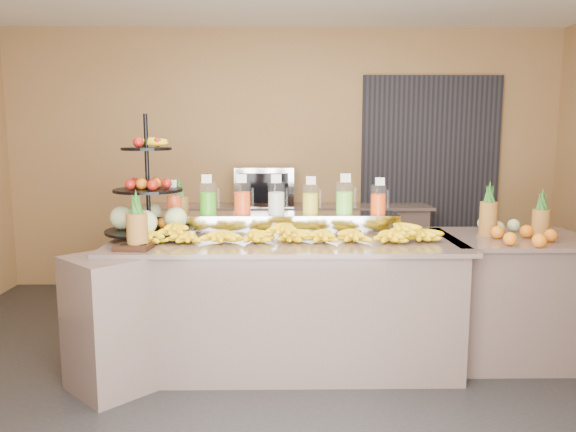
{
  "coord_description": "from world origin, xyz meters",
  "views": [
    {
      "loc": [
        -0.04,
        -3.67,
        1.69
      ],
      "look_at": [
        0.02,
        0.3,
        1.1
      ],
      "focal_mm": 35.0,
      "sensor_mm": 36.0,
      "label": 1
    }
  ],
  "objects_px": {
    "banana_heap": "(289,232)",
    "right_fruit_pile": "(517,228)",
    "pitcher_tray": "(276,223)",
    "condiment_caddy": "(134,247)",
    "oven_warmer": "(265,186)",
    "fruit_stand": "(154,207)"
  },
  "relations": [
    {
      "from": "oven_warmer",
      "to": "right_fruit_pile",
      "type": "bearing_deg",
      "value": -45.69
    },
    {
      "from": "fruit_stand",
      "to": "condiment_caddy",
      "type": "distance_m",
      "value": 0.49
    },
    {
      "from": "pitcher_tray",
      "to": "right_fruit_pile",
      "type": "bearing_deg",
      "value": -9.53
    },
    {
      "from": "fruit_stand",
      "to": "oven_warmer",
      "type": "bearing_deg",
      "value": 78.51
    },
    {
      "from": "banana_heap",
      "to": "right_fruit_pile",
      "type": "distance_m",
      "value": 1.65
    },
    {
      "from": "banana_heap",
      "to": "condiment_caddy",
      "type": "relative_size",
      "value": 9.58
    },
    {
      "from": "oven_warmer",
      "to": "pitcher_tray",
      "type": "bearing_deg",
      "value": -84.73
    },
    {
      "from": "fruit_stand",
      "to": "pitcher_tray",
      "type": "bearing_deg",
      "value": 22.04
    },
    {
      "from": "condiment_caddy",
      "to": "banana_heap",
      "type": "bearing_deg",
      "value": 14.96
    },
    {
      "from": "pitcher_tray",
      "to": "fruit_stand",
      "type": "distance_m",
      "value": 0.92
    },
    {
      "from": "condiment_caddy",
      "to": "right_fruit_pile",
      "type": "height_order",
      "value": "right_fruit_pile"
    },
    {
      "from": "banana_heap",
      "to": "right_fruit_pile",
      "type": "xyz_separation_m",
      "value": [
        1.65,
        0.05,
        0.01
      ]
    },
    {
      "from": "fruit_stand",
      "to": "oven_warmer",
      "type": "xyz_separation_m",
      "value": [
        0.76,
        1.85,
        -0.02
      ]
    },
    {
      "from": "oven_warmer",
      "to": "fruit_stand",
      "type": "bearing_deg",
      "value": -111.56
    },
    {
      "from": "banana_heap",
      "to": "condiment_caddy",
      "type": "distance_m",
      "value": 1.06
    },
    {
      "from": "fruit_stand",
      "to": "right_fruit_pile",
      "type": "distance_m",
      "value": 2.63
    },
    {
      "from": "fruit_stand",
      "to": "condiment_caddy",
      "type": "relative_size",
      "value": 3.93
    },
    {
      "from": "right_fruit_pile",
      "to": "pitcher_tray",
      "type": "bearing_deg",
      "value": 170.47
    },
    {
      "from": "right_fruit_pile",
      "to": "fruit_stand",
      "type": "bearing_deg",
      "value": 177.52
    },
    {
      "from": "fruit_stand",
      "to": "condiment_caddy",
      "type": "xyz_separation_m",
      "value": [
        -0.05,
        -0.44,
        -0.21
      ]
    },
    {
      "from": "banana_heap",
      "to": "fruit_stand",
      "type": "bearing_deg",
      "value": 170.62
    },
    {
      "from": "banana_heap",
      "to": "condiment_caddy",
      "type": "height_order",
      "value": "banana_heap"
    }
  ]
}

